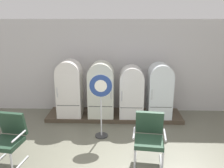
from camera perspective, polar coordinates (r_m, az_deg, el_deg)
back_wall at (r=7.21m, az=0.71°, el=4.46°), size 11.76×0.12×2.83m
display_plinth at (r=7.02m, az=0.56°, el=-7.64°), size 3.93×0.95×0.11m
refrigerator_0 at (r=6.73m, az=-10.32°, el=-0.67°), size 0.68×0.64×1.62m
refrigerator_1 at (r=6.61m, az=-2.68°, el=-0.95°), size 0.72×0.65×1.58m
refrigerator_2 at (r=6.62m, az=4.75°, el=-1.53°), size 0.67×0.65×1.46m
refrigerator_3 at (r=6.71m, az=11.61°, el=-1.16°), size 0.65×0.68×1.54m
armchair_left at (r=5.23m, az=-23.99°, el=-11.56°), size 0.70×0.73×1.03m
armchair_right at (r=4.89m, az=9.06°, el=-12.26°), size 0.69×0.72×1.03m
sign_stand at (r=5.62m, az=-2.70°, el=-5.04°), size 0.53×0.32×1.59m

